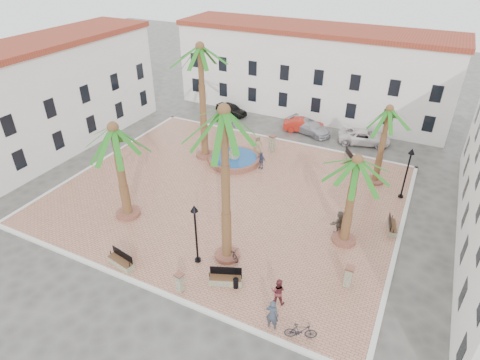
# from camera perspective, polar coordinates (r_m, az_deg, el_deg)

# --- Properties ---
(ground) EXTENTS (120.00, 120.00, 0.00)m
(ground) POSITION_cam_1_polar(r_m,az_deg,el_deg) (32.15, -1.60, -2.02)
(ground) COLOR #56544F
(ground) RESTS_ON ground
(plaza) EXTENTS (26.00, 22.00, 0.15)m
(plaza) POSITION_cam_1_polar(r_m,az_deg,el_deg) (32.11, -1.60, -1.91)
(plaza) COLOR tan
(plaza) RESTS_ON ground
(kerb_n) EXTENTS (26.30, 0.30, 0.16)m
(kerb_n) POSITION_cam_1_polar(r_m,az_deg,el_deg) (40.88, 5.63, 5.73)
(kerb_n) COLOR silver
(kerb_n) RESTS_ON ground
(kerb_s) EXTENTS (26.30, 0.30, 0.16)m
(kerb_s) POSITION_cam_1_polar(r_m,az_deg,el_deg) (25.14, -13.73, -14.30)
(kerb_s) COLOR silver
(kerb_s) RESTS_ON ground
(kerb_e) EXTENTS (0.30, 22.30, 0.16)m
(kerb_e) POSITION_cam_1_polar(r_m,az_deg,el_deg) (29.48, 21.60, -7.95)
(kerb_e) COLOR silver
(kerb_e) RESTS_ON ground
(kerb_w) EXTENTS (0.30, 22.30, 0.16)m
(kerb_w) POSITION_cam_1_polar(r_m,az_deg,el_deg) (39.11, -18.73, 2.86)
(kerb_w) COLOR silver
(kerb_w) RESTS_ON ground
(building_north) EXTENTS (30.40, 7.40, 9.50)m
(building_north) POSITION_cam_1_polar(r_m,az_deg,el_deg) (47.23, 10.08, 15.08)
(building_north) COLOR white
(building_north) RESTS_ON ground
(building_west) EXTENTS (6.40, 24.40, 10.00)m
(building_west) POSITION_cam_1_polar(r_m,az_deg,el_deg) (41.52, -26.02, 10.48)
(building_west) COLOR white
(building_west) RESTS_ON ground
(fountain) EXTENTS (4.69, 4.69, 2.42)m
(fountain) POSITION_cam_1_polar(r_m,az_deg,el_deg) (36.32, -0.87, 3.11)
(fountain) COLOR #965442
(fountain) RESTS_ON plaza
(palm_nw) EXTENTS (5.57, 5.57, 10.35)m
(palm_nw) POSITION_cam_1_polar(r_m,az_deg,el_deg) (34.30, -5.64, 16.77)
(palm_nw) COLOR #965442
(palm_nw) RESTS_ON plaza
(palm_sw) EXTENTS (5.68, 5.68, 7.38)m
(palm_sw) POSITION_cam_1_polar(r_m,az_deg,el_deg) (27.71, -17.35, 5.47)
(palm_sw) COLOR #965442
(palm_sw) RESTS_ON plaza
(palm_s) EXTENTS (5.15, 5.15, 10.31)m
(palm_s) POSITION_cam_1_polar(r_m,az_deg,el_deg) (21.17, -2.24, 7.48)
(palm_s) COLOR #965442
(palm_s) RESTS_ON plaza
(palm_e) EXTENTS (5.23, 5.23, 6.55)m
(palm_e) POSITION_cam_1_polar(r_m,az_deg,el_deg) (25.18, 16.11, 1.13)
(palm_e) COLOR #965442
(palm_e) RESTS_ON plaza
(palm_ne) EXTENTS (4.64, 4.64, 6.75)m
(palm_ne) POSITION_cam_1_polar(r_m,az_deg,el_deg) (32.88, 20.27, 8.26)
(palm_ne) COLOR #965442
(palm_ne) RESTS_ON plaza
(bench_s) EXTENTS (1.99, 0.93, 1.01)m
(bench_s) POSITION_cam_1_polar(r_m,az_deg,el_deg) (26.39, -16.58, -11.12)
(bench_s) COLOR gray
(bench_s) RESTS_ON plaza
(bench_se) EXTENTS (2.07, 1.31, 1.05)m
(bench_se) POSITION_cam_1_polar(r_m,az_deg,el_deg) (24.29, -2.06, -13.94)
(bench_se) COLOR gray
(bench_se) RESTS_ON plaza
(bench_e) EXTENTS (0.88, 1.82, 0.92)m
(bench_e) POSITION_cam_1_polar(r_m,az_deg,el_deg) (29.95, 20.78, -6.27)
(bench_e) COLOR gray
(bench_e) RESTS_ON plaza
(bench_ne) EXTENTS (1.48, 1.88, 0.98)m
(bench_ne) POSITION_cam_1_polar(r_m,az_deg,el_deg) (37.93, 15.46, 3.11)
(bench_ne) COLOR gray
(bench_ne) RESTS_ON plaza
(lamppost_s) EXTENTS (0.47, 0.47, 4.30)m
(lamppost_s) POSITION_cam_1_polar(r_m,az_deg,el_deg) (24.09, -6.38, -6.29)
(lamppost_s) COLOR black
(lamppost_s) RESTS_ON plaza
(lamppost_e) EXTENTS (0.46, 0.46, 4.27)m
(lamppost_e) POSITION_cam_1_polar(r_m,az_deg,el_deg) (32.54, 22.84, 1.97)
(lamppost_e) COLOR black
(lamppost_e) RESTS_ON plaza
(bollard_se) EXTENTS (0.53, 0.53, 1.31)m
(bollard_se) POSITION_cam_1_polar(r_m,az_deg,el_deg) (23.84, -8.55, -14.16)
(bollard_se) COLOR gray
(bollard_se) RESTS_ON plaza
(bollard_n) EXTENTS (0.66, 0.66, 1.56)m
(bollard_n) POSITION_cam_1_polar(r_m,az_deg,el_deg) (38.15, 4.62, 5.28)
(bollard_n) COLOR gray
(bollard_n) RESTS_ON plaza
(bollard_e) EXTENTS (0.52, 0.52, 1.43)m
(bollard_e) POSITION_cam_1_polar(r_m,az_deg,el_deg) (24.64, 15.18, -13.07)
(bollard_e) COLOR gray
(bollard_e) RESTS_ON plaza
(litter_bin) EXTENTS (0.33, 0.33, 0.64)m
(litter_bin) POSITION_cam_1_polar(r_m,az_deg,el_deg) (24.03, -0.59, -14.47)
(litter_bin) COLOR black
(litter_bin) RESTS_ON plaza
(cyclist_a) EXTENTS (0.72, 0.48, 1.92)m
(cyclist_a) POSITION_cam_1_polar(r_m,az_deg,el_deg) (21.75, 4.62, -18.53)
(cyclist_a) COLOR #333B4A
(cyclist_a) RESTS_ON plaza
(bicycle_a) EXTENTS (1.84, 1.38, 0.92)m
(bicycle_a) POSITION_cam_1_polar(r_m,az_deg,el_deg) (25.80, -1.37, -10.12)
(bicycle_a) COLOR black
(bicycle_a) RESTS_ON plaza
(cyclist_b) EXTENTS (0.90, 0.74, 1.69)m
(cyclist_b) POSITION_cam_1_polar(r_m,az_deg,el_deg) (22.99, 5.43, -15.47)
(cyclist_b) COLOR maroon
(cyclist_b) RESTS_ON plaza
(bicycle_b) EXTENTS (1.73, 1.06, 1.01)m
(bicycle_b) POSITION_cam_1_polar(r_m,az_deg,el_deg) (21.85, 8.64, -20.47)
(bicycle_b) COLOR black
(bicycle_b) RESTS_ON plaza
(pedestrian_fountain_a) EXTENTS (1.07, 1.07, 1.87)m
(pedestrian_fountain_a) POSITION_cam_1_polar(r_m,az_deg,el_deg) (37.44, 2.53, 5.04)
(pedestrian_fountain_a) COLOR #8C7753
(pedestrian_fountain_a) RESTS_ON plaza
(pedestrian_fountain_b) EXTENTS (0.98, 0.57, 1.57)m
(pedestrian_fountain_b) POSITION_cam_1_polar(r_m,az_deg,el_deg) (35.08, 3.01, 2.82)
(pedestrian_fountain_b) COLOR #393F5E
(pedestrian_fountain_b) RESTS_ON plaza
(pedestrian_north) EXTENTS (0.78, 1.28, 1.92)m
(pedestrian_north) POSITION_cam_1_polar(r_m,az_deg,el_deg) (40.90, -1.20, 7.49)
(pedestrian_north) COLOR #4A4B4F
(pedestrian_north) RESTS_ON plaza
(pedestrian_east) EXTENTS (1.05, 1.63, 1.68)m
(pedestrian_east) POSITION_cam_1_polar(r_m,az_deg,el_deg) (28.37, 13.94, -5.79)
(pedestrian_east) COLOR #61574D
(pedestrian_east) RESTS_ON plaza
(car_black) EXTENTS (4.20, 2.54, 1.34)m
(car_black) POSITION_cam_1_polar(r_m,az_deg,el_deg) (46.68, -1.25, 10.03)
(car_black) COLOR black
(car_black) RESTS_ON ground
(car_red) EXTENTS (4.46, 2.48, 1.39)m
(car_red) POSITION_cam_1_polar(r_m,az_deg,el_deg) (42.95, 9.05, 7.70)
(car_red) COLOR red
(car_red) RESTS_ON ground
(car_silver) EXTENTS (5.12, 3.32, 1.38)m
(car_silver) POSITION_cam_1_polar(r_m,az_deg,el_deg) (42.64, 9.84, 7.44)
(car_silver) COLOR #BAB8C2
(car_silver) RESTS_ON ground
(car_white) EXTENTS (5.43, 3.46, 1.40)m
(car_white) POSITION_cam_1_polar(r_m,az_deg,el_deg) (41.67, 17.24, 5.87)
(car_white) COLOR white
(car_white) RESTS_ON ground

